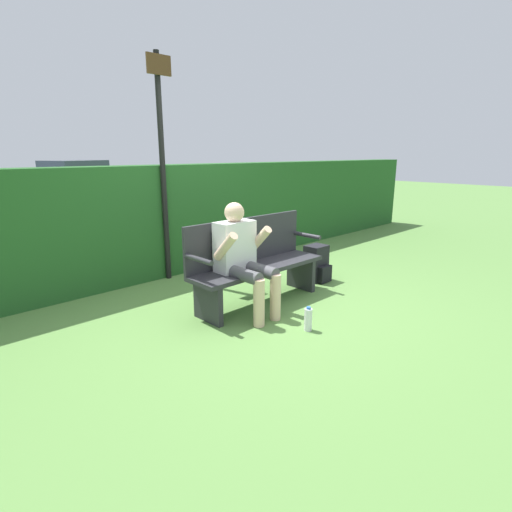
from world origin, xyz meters
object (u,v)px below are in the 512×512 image
(backpack, at_px, (317,264))
(park_bench, at_px, (255,261))
(person_seated, at_px, (242,254))
(signpost, at_px, (162,160))
(parked_car, at_px, (75,178))
(water_bottle, at_px, (308,319))

(backpack, bearing_deg, park_bench, 179.45)
(person_seated, distance_m, backpack, 1.50)
(person_seated, height_order, signpost, signpost)
(parked_car, bearing_deg, park_bench, -122.94)
(backpack, bearing_deg, person_seated, -174.87)
(person_seated, height_order, water_bottle, person_seated)
(person_seated, xyz_separation_m, signpost, (0.09, 1.58, 0.91))
(water_bottle, height_order, parked_car, parked_car)
(water_bottle, bearing_deg, backpack, 34.69)
(park_bench, relative_size, parked_car, 0.34)
(person_seated, bearing_deg, water_bottle, -79.00)
(park_bench, bearing_deg, water_bottle, -100.58)
(backpack, xyz_separation_m, parked_car, (2.08, 13.79, 0.42))
(water_bottle, xyz_separation_m, signpost, (-0.06, 2.34, 1.44))
(parked_car, bearing_deg, water_bottle, -122.79)
(backpack, xyz_separation_m, water_bottle, (-1.29, -0.89, -0.11))
(park_bench, xyz_separation_m, backpack, (1.12, -0.01, -0.25))
(park_bench, height_order, water_bottle, park_bench)
(signpost, bearing_deg, park_bench, -81.05)
(water_bottle, relative_size, parked_car, 0.05)
(person_seated, xyz_separation_m, parked_car, (3.52, 13.92, 0.00))
(signpost, xyz_separation_m, parked_car, (3.43, 12.35, -0.91))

